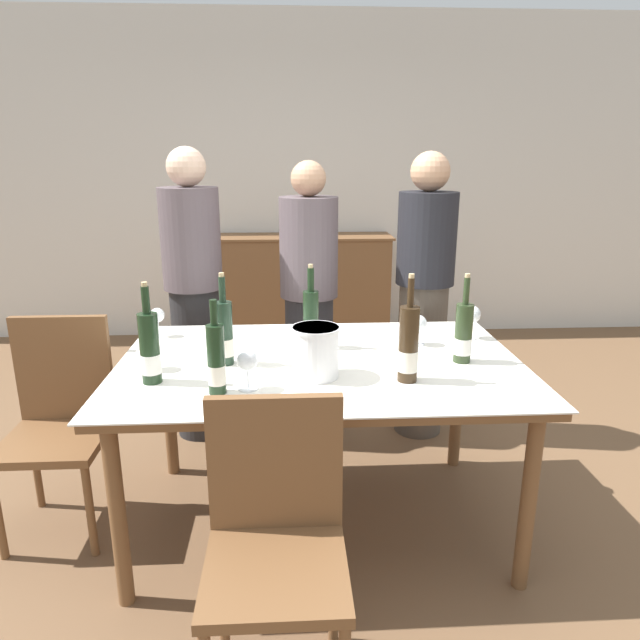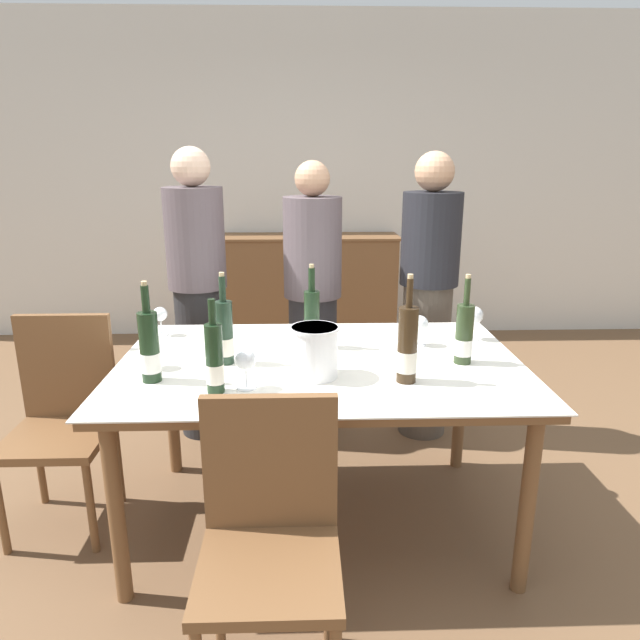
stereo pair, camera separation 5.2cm
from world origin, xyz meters
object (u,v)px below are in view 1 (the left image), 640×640
object	(u,v)px
chair_left_end	(60,412)
person_host	(194,298)
person_guest_right	(424,299)
wine_bottle_2	(216,361)
wine_glass_3	(247,362)
wine_bottle_1	(311,320)
ice_bucket	(316,350)
wine_bottle_3	(150,349)
person_guest_left	(309,303)
wine_glass_2	(149,348)
wine_bottle_0	(463,334)
dining_table	(320,376)
wine_bottle_5	(408,346)
wine_glass_5	(304,335)
chair_near_front	(276,529)
wine_glass_4	(472,315)
sideboard_cabinet	(303,289)
wine_bottle_4	(224,334)
wine_glass_1	(418,325)
wine_glass_0	(157,317)

from	to	relation	value
chair_left_end	person_host	distance (m)	1.01
person_guest_right	wine_bottle_2	bearing A→B (deg)	-131.01
wine_glass_3	wine_bottle_1	bearing A→B (deg)	61.85
ice_bucket	person_host	bearing A→B (deg)	120.30
wine_bottle_3	person_guest_left	bearing A→B (deg)	60.22
wine_bottle_3	person_guest_right	distance (m)	1.69
wine_glass_2	person_guest_left	bearing A→B (deg)	55.45
wine_bottle_0	ice_bucket	bearing A→B (deg)	-167.89
dining_table	wine_bottle_0	bearing A→B (deg)	-3.93
ice_bucket	wine_bottle_5	size ratio (longest dim) A/B	0.48
wine_glass_5	wine_bottle_3	bearing A→B (deg)	-155.45
wine_bottle_5	wine_glass_5	xyz separation A→B (m)	(-0.39, 0.31, -0.05)
dining_table	chair_near_front	xyz separation A→B (m)	(-0.18, -0.78, -0.18)
ice_bucket	wine_glass_4	bearing A→B (deg)	30.48
chair_left_end	chair_near_front	size ratio (longest dim) A/B	1.02
sideboard_cabinet	chair_near_front	world-z (taller)	sideboard_cabinet
wine_glass_4	wine_glass_2	bearing A→B (deg)	-166.78
wine_bottle_4	wine_glass_1	world-z (taller)	wine_bottle_4
wine_glass_1	wine_glass_3	bearing A→B (deg)	-147.08
wine_bottle_1	wine_glass_1	distance (m)	0.49
sideboard_cabinet	ice_bucket	world-z (taller)	ice_bucket
wine_bottle_5	chair_near_front	bearing A→B (deg)	-132.53
wine_bottle_1	wine_glass_4	size ratio (longest dim) A/B	2.37
wine_glass_0	wine_glass_2	xyz separation A→B (m)	(0.06, -0.45, -0.01)
dining_table	wine_bottle_0	world-z (taller)	wine_bottle_0
wine_bottle_3	wine_glass_4	size ratio (longest dim) A/B	2.44
chair_left_end	dining_table	bearing A→B (deg)	-4.50
person_host	sideboard_cabinet	bearing A→B (deg)	69.33
wine_bottle_0	chair_left_end	size ratio (longest dim) A/B	0.40
wine_glass_4	ice_bucket	bearing A→B (deg)	-149.52
wine_glass_0	person_guest_right	xyz separation A→B (m)	(1.40, 0.49, -0.05)
person_host	wine_glass_0	bearing A→B (deg)	-99.41
wine_bottle_0	person_guest_left	world-z (taller)	person_guest_left
dining_table	person_guest_left	distance (m)	0.93
wine_glass_2	person_host	distance (m)	0.99
wine_bottle_1	wine_glass_4	world-z (taller)	wine_bottle_1
chair_near_front	person_guest_right	bearing A→B (deg)	63.61
dining_table	wine_bottle_5	world-z (taller)	wine_bottle_5
dining_table	sideboard_cabinet	bearing A→B (deg)	90.08
wine_bottle_3	person_guest_left	size ratio (longest dim) A/B	0.25
wine_bottle_1	wine_bottle_0	bearing A→B (deg)	-19.82
wine_bottle_3	person_host	size ratio (longest dim) A/B	0.24
wine_glass_4	wine_bottle_4	bearing A→B (deg)	-165.89
wine_glass_3	chair_left_end	xyz separation A→B (m)	(-0.86, 0.38, -0.36)
ice_bucket	wine_bottle_4	distance (m)	0.40
dining_table	person_guest_left	bearing A→B (deg)	90.75
sideboard_cabinet	chair_left_end	xyz separation A→B (m)	(-1.14, -2.59, 0.06)
wine_bottle_2	wine_bottle_3	distance (m)	0.29
wine_glass_4	wine_glass_3	bearing A→B (deg)	-151.13
wine_glass_5	wine_glass_1	bearing A→B (deg)	13.12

